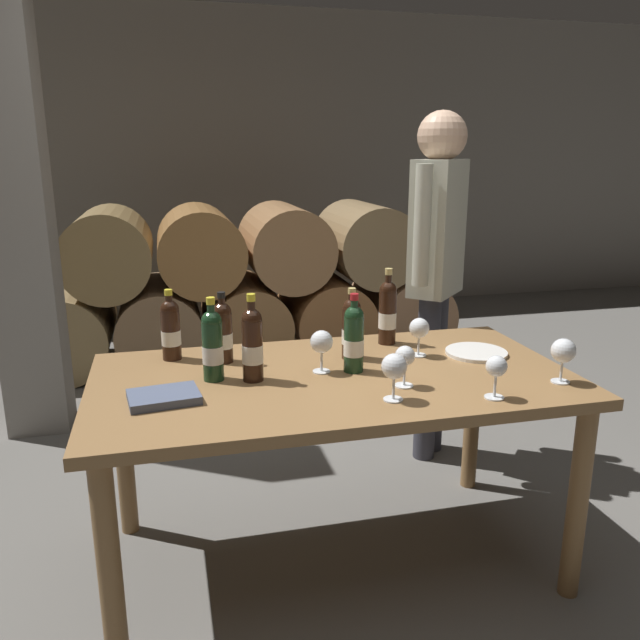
# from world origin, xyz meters

# --- Properties ---
(ground_plane) EXTENTS (14.00, 14.00, 0.00)m
(ground_plane) POSITION_xyz_m (0.00, 0.00, 0.00)
(ground_plane) COLOR #66635E
(cellar_back_wall) EXTENTS (10.00, 0.24, 2.80)m
(cellar_back_wall) POSITION_xyz_m (0.00, 4.20, 1.40)
(cellar_back_wall) COLOR gray
(cellar_back_wall) RESTS_ON ground_plane
(barrel_stack) EXTENTS (3.12, 0.90, 1.15)m
(barrel_stack) POSITION_xyz_m (0.00, 2.60, 0.54)
(barrel_stack) COLOR olive
(barrel_stack) RESTS_ON ground_plane
(stone_pillar) EXTENTS (0.32, 0.32, 2.60)m
(stone_pillar) POSITION_xyz_m (-1.30, 1.60, 1.30)
(stone_pillar) COLOR gray
(stone_pillar) RESTS_ON ground_plane
(dining_table) EXTENTS (1.70, 0.90, 0.76)m
(dining_table) POSITION_xyz_m (0.00, 0.00, 0.67)
(dining_table) COLOR olive
(dining_table) RESTS_ON ground_plane
(wine_bottle_0) EXTENTS (0.07, 0.07, 0.28)m
(wine_bottle_0) POSITION_xyz_m (0.11, 0.16, 0.88)
(wine_bottle_0) COLOR black
(wine_bottle_0) RESTS_ON dining_table
(wine_bottle_1) EXTENTS (0.07, 0.07, 0.30)m
(wine_bottle_1) POSITION_xyz_m (-0.42, 0.05, 0.89)
(wine_bottle_1) COLOR #19381E
(wine_bottle_1) RESTS_ON dining_table
(wine_bottle_2) EXTENTS (0.07, 0.07, 0.31)m
(wine_bottle_2) POSITION_xyz_m (-0.29, 0.01, 0.89)
(wine_bottle_2) COLOR black
(wine_bottle_2) RESTS_ON dining_table
(wine_bottle_3) EXTENTS (0.07, 0.07, 0.27)m
(wine_bottle_3) POSITION_xyz_m (-0.56, 0.32, 0.88)
(wine_bottle_3) COLOR black
(wine_bottle_3) RESTS_ON dining_table
(wine_bottle_4) EXTENTS (0.07, 0.07, 0.27)m
(wine_bottle_4) POSITION_xyz_m (-0.37, 0.24, 0.88)
(wine_bottle_4) COLOR black
(wine_bottle_4) RESTS_ON dining_table
(wine_bottle_5) EXTENTS (0.07, 0.07, 0.32)m
(wine_bottle_5) POSITION_xyz_m (0.31, 0.31, 0.90)
(wine_bottle_5) COLOR black
(wine_bottle_5) RESTS_ON dining_table
(wine_bottle_6) EXTENTS (0.07, 0.07, 0.29)m
(wine_bottle_6) POSITION_xyz_m (0.08, 0.02, 0.89)
(wine_bottle_6) COLOR #19381E
(wine_bottle_6) RESTS_ON dining_table
(wine_glass_0) EXTENTS (0.08, 0.08, 0.16)m
(wine_glass_0) POSITION_xyz_m (-0.03, 0.04, 0.87)
(wine_glass_0) COLOR white
(wine_glass_0) RESTS_ON dining_table
(wine_glass_1) EXTENTS (0.08, 0.08, 0.16)m
(wine_glass_1) POSITION_xyz_m (0.12, -0.28, 0.87)
(wine_glass_1) COLOR white
(wine_glass_1) RESTS_ON dining_table
(wine_glass_2) EXTENTS (0.07, 0.07, 0.14)m
(wine_glass_2) POSITION_xyz_m (0.20, -0.17, 0.86)
(wine_glass_2) COLOR white
(wine_glass_2) RESTS_ON dining_table
(wine_glass_3) EXTENTS (0.08, 0.08, 0.16)m
(wine_glass_3) POSITION_xyz_m (0.74, -0.26, 0.87)
(wine_glass_3) COLOR white
(wine_glass_3) RESTS_ON dining_table
(wine_glass_4) EXTENTS (0.07, 0.07, 0.14)m
(wine_glass_4) POSITION_xyz_m (0.45, -0.34, 0.86)
(wine_glass_4) COLOR white
(wine_glass_4) RESTS_ON dining_table
(wine_glass_5) EXTENTS (0.08, 0.08, 0.15)m
(wine_glass_5) POSITION_xyz_m (0.38, 0.13, 0.87)
(wine_glass_5) COLOR white
(wine_glass_5) RESTS_ON dining_table
(tasting_notebook) EXTENTS (0.24, 0.19, 0.03)m
(tasting_notebook) POSITION_xyz_m (-0.59, -0.11, 0.77)
(tasting_notebook) COLOR #4C5670
(tasting_notebook) RESTS_ON dining_table
(serving_plate) EXTENTS (0.24, 0.24, 0.01)m
(serving_plate) POSITION_xyz_m (0.61, 0.09, 0.77)
(serving_plate) COLOR white
(serving_plate) RESTS_ON dining_table
(sommelier_presenting) EXTENTS (0.37, 0.38, 1.72)m
(sommelier_presenting) POSITION_xyz_m (0.72, 0.75, 1.04)
(sommelier_presenting) COLOR #383842
(sommelier_presenting) RESTS_ON ground_plane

